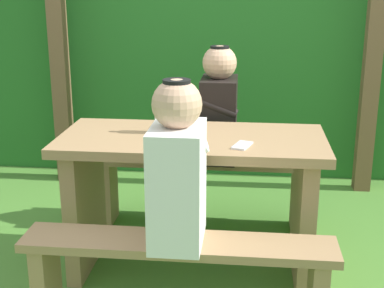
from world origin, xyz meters
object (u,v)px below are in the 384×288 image
Objects in this scene: bench_near at (178,267)px; bottle_left at (161,116)px; drinking_glass at (176,132)px; cell_phone at (242,145)px; person_white_shirt at (177,169)px; person_black_coat at (219,108)px; picnic_table at (192,181)px; bench_far at (202,178)px.

bottle_left is (-0.17, 0.63, 0.54)m from bench_near.
cell_phone is (0.34, -0.09, -0.04)m from drinking_glass.
person_white_shirt is at bearing -104.43° from cell_phone.
person_black_coat is 3.29× the size of bottle_left.
person_white_shirt reaches higher than picnic_table.
person_black_coat is (0.11, 0.58, 0.27)m from picnic_table.
cell_phone is at bearing -24.88° from bottle_left.
drinking_glass reaches higher than bench_far.
drinking_glass is at bearing 98.02° from person_white_shirt.
drinking_glass reaches higher than cell_phone.
bench_far is 0.82m from drinking_glass.
person_white_shirt reaches higher than bench_near.
drinking_glass is (-0.07, 0.51, 0.02)m from person_white_shirt.
picnic_table is 1.00× the size of bench_near.
picnic_table is 0.62m from bench_far.
picnic_table is 17.36× the size of drinking_glass.
bench_near is 0.47m from person_white_shirt.
picnic_table is at bearing 167.48° from cell_phone.
cell_phone is (0.27, 0.43, 0.45)m from bench_near.
bench_near is 1.26m from person_black_coat.
drinking_glass is 0.35m from cell_phone.
picnic_table is 1.00× the size of bench_far.
bench_near is 0.68m from cell_phone.
picnic_table is at bearing -15.39° from bottle_left.
cell_phone reaches higher than bench_far.
picnic_table is at bearing 90.00° from bench_near.
bench_far is 0.48m from person_black_coat.
cell_phone is at bearing 57.74° from person_white_shirt.
person_black_coat is (0.11, 1.16, 0.00)m from person_white_shirt.
bench_near is at bearing -52.13° from person_white_shirt.
drinking_glass reaches higher than picnic_table.
drinking_glass is (-0.07, -0.65, 0.49)m from bench_far.
picnic_table is 0.39m from bottle_left.
picnic_table is at bearing -90.00° from bench_far.
bench_near is at bearing -90.00° from bench_far.
bottle_left is (-0.17, -0.54, 0.54)m from bench_far.
picnic_table is at bearing 42.47° from drinking_glass.
bottle_left is at bearing 164.61° from picnic_table.
drinking_glass is (-0.07, 0.52, 0.49)m from bench_near.
bench_far is 10.00× the size of cell_phone.
person_white_shirt is 0.50m from cell_phone.
picnic_table is at bearing 89.75° from person_white_shirt.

